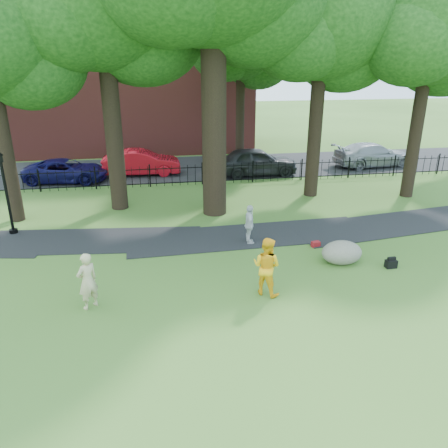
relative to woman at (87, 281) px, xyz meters
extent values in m
plane|color=#355A1F|center=(4.86, 0.70, -0.88)|extent=(120.00, 120.00, 0.00)
cube|color=black|center=(5.86, 4.60, -0.88)|extent=(36.07, 3.85, 0.03)
cube|color=black|center=(4.86, 16.70, -0.88)|extent=(80.00, 7.00, 0.02)
cube|color=black|center=(4.86, 12.70, 0.14)|extent=(44.00, 0.04, 0.04)
cube|color=black|center=(4.86, 12.70, -0.70)|extent=(44.00, 0.04, 0.04)
cube|color=maroon|center=(0.86, 24.70, 5.12)|extent=(18.00, 8.00, 12.00)
cylinder|color=black|center=(4.86, 7.70, 4.37)|extent=(1.10, 1.10, 10.50)
cylinder|color=black|center=(-4.14, 8.20, 2.97)|extent=(0.60, 0.60, 7.70)
ellipsoid|color=black|center=(-2.79, 8.95, 5.94)|extent=(4.80, 4.80, 4.08)
cylinder|color=black|center=(0.36, 9.20, 3.67)|extent=(0.80, 0.80, 9.10)
ellipsoid|color=black|center=(1.98, 10.10, 7.18)|extent=(5.76, 5.76, 4.90)
ellipsoid|color=black|center=(-1.08, 8.48, 7.70)|extent=(5.40, 5.40, 4.59)
cylinder|color=black|center=(10.36, 9.70, 3.32)|extent=(0.70, 0.70, 8.40)
ellipsoid|color=black|center=(10.36, 9.70, 7.76)|extent=(6.60, 6.60, 5.61)
ellipsoid|color=black|center=(11.85, 10.53, 6.56)|extent=(5.28, 5.28, 4.49)
ellipsoid|color=black|center=(9.04, 9.04, 7.04)|extent=(4.95, 4.95, 4.21)
cylinder|color=black|center=(15.36, 8.70, 3.14)|extent=(0.64, 0.64, 8.05)
ellipsoid|color=black|center=(15.36, 8.70, 7.40)|extent=(6.20, 6.20, 5.27)
ellipsoid|color=black|center=(16.76, 9.48, 6.25)|extent=(4.96, 4.96, 4.22)
ellipsoid|color=black|center=(14.12, 8.08, 6.71)|extent=(4.65, 4.65, 3.95)
imported|color=tan|center=(0.00, 0.00, 0.00)|extent=(0.77, 0.73, 1.76)
imported|color=yellow|center=(5.36, -0.04, 0.06)|extent=(1.16, 1.14, 1.88)
imported|color=silver|center=(5.70, 3.88, -0.08)|extent=(0.43, 0.95, 1.60)
ellipsoid|color=#686357|center=(8.63, 1.68, -0.45)|extent=(1.69, 1.43, 0.86)
cylinder|color=black|center=(-3.89, 6.50, 0.66)|extent=(0.12, 0.12, 3.08)
cylinder|color=black|center=(-3.89, 6.50, -0.79)|extent=(0.35, 0.35, 0.19)
cube|color=black|center=(-3.89, 6.50, 2.34)|extent=(0.27, 0.27, 0.29)
cube|color=black|center=(10.18, 0.96, -0.74)|extent=(0.40, 0.26, 0.29)
cube|color=maroon|center=(8.20, 3.11, -0.77)|extent=(0.36, 0.26, 0.22)
imported|color=red|center=(1.38, 15.49, -0.09)|extent=(4.82, 1.78, 1.58)
imported|color=#100E48|center=(-3.02, 14.59, -0.22)|extent=(5.01, 2.75, 1.33)
imported|color=black|center=(8.44, 14.30, -0.02)|extent=(5.06, 2.05, 1.72)
imported|color=#97999F|center=(16.73, 15.32, -0.10)|extent=(5.58, 2.76, 1.56)
camera|label=1|loc=(2.09, -11.75, 6.14)|focal=35.00mm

